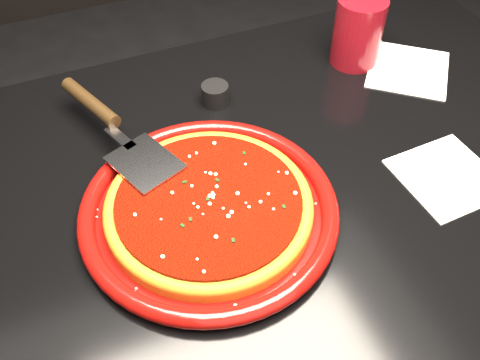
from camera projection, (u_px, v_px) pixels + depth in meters
name	position (u px, v px, depth m)	size (l,w,h in m)	color
table	(265.00, 306.00, 1.08)	(1.20, 0.80, 0.75)	black
plate	(209.00, 210.00, 0.75)	(0.37, 0.37, 0.03)	#6D0806
pizza_crust	(209.00, 208.00, 0.75)	(0.29, 0.29, 0.01)	#914E11
pizza_crust_rim	(209.00, 204.00, 0.74)	(0.29, 0.29, 0.02)	#914E11
pizza_sauce	(209.00, 202.00, 0.74)	(0.26, 0.26, 0.01)	#640D03
parmesan_dusting	(208.00, 199.00, 0.74)	(0.25, 0.25, 0.01)	beige
basil_flecks	(208.00, 199.00, 0.74)	(0.23, 0.23, 0.00)	black
pizza_server	(116.00, 127.00, 0.82)	(0.10, 0.34, 0.03)	silver
cup	(358.00, 32.00, 0.97)	(0.09, 0.09, 0.13)	maroon
napkin_a	(447.00, 176.00, 0.81)	(0.14, 0.14, 0.00)	white
napkin_b	(408.00, 69.00, 1.00)	(0.14, 0.15, 0.00)	white
ramekin	(215.00, 94.00, 0.92)	(0.05, 0.05, 0.04)	black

